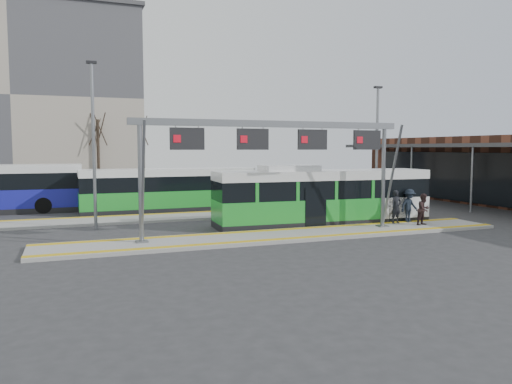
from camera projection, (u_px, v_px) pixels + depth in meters
ground at (285, 237)px, 23.04m from camera, size 120.00×120.00×0.00m
platform_main at (286, 235)px, 23.03m from camera, size 22.00×3.00×0.15m
platform_second at (167, 217)px, 29.07m from camera, size 20.00×3.00×0.15m
tactile_main at (286, 234)px, 23.03m from camera, size 22.00×2.65×0.02m
tactile_second at (163, 214)px, 30.14m from camera, size 20.00×0.35×0.02m
gantry at (277, 144)px, 22.78m from camera, size 13.00×1.68×5.20m
apartment_block at (16, 98)px, 50.83m from camera, size 24.50×12.50×18.40m
hero_bus at (322, 197)px, 26.71m from camera, size 11.80×3.04×3.22m
bg_bus_green at (169, 190)px, 32.41m from camera, size 11.16×2.46×2.78m
passenger_a at (396, 207)px, 26.28m from camera, size 0.69×0.51×1.75m
passenger_b at (424, 209)px, 25.64m from camera, size 0.92×0.80×1.62m
passenger_c at (409, 206)px, 26.67m from camera, size 1.25×0.86×1.77m
tree_left at (98, 130)px, 47.71m from camera, size 1.40×1.40×7.77m
tree_mid at (140, 131)px, 53.64m from camera, size 1.40×1.40×7.85m
lamp_west at (94, 142)px, 24.61m from camera, size 0.50×0.25×8.33m
lamp_east at (377, 147)px, 30.83m from camera, size 0.50×0.25×7.88m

